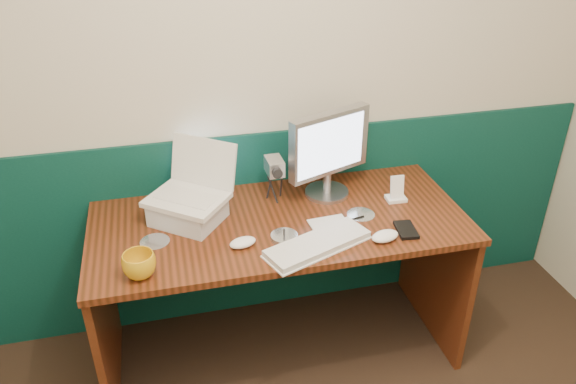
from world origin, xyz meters
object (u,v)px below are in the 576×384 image
object	(u,v)px
laptop	(184,175)
keyboard	(318,245)
camcorder	(275,180)
mug	(139,265)
desk	(280,289)
monitor	(328,155)

from	to	relation	value
laptop	keyboard	bearing A→B (deg)	4.18
keyboard	camcorder	xyz separation A→B (m)	(-0.08, 0.41, 0.08)
keyboard	mug	world-z (taller)	mug
camcorder	mug	bearing A→B (deg)	-146.43
keyboard	camcorder	distance (m)	0.43
laptop	mug	bearing A→B (deg)	-83.20
laptop	mug	distance (m)	0.43
mug	desk	bearing A→B (deg)	23.49
laptop	monitor	xyz separation A→B (m)	(0.64, 0.08, -0.02)
monitor	camcorder	xyz separation A→B (m)	(-0.24, 0.01, -0.11)
monitor	laptop	bearing A→B (deg)	165.75
monitor	keyboard	world-z (taller)	monitor
laptop	camcorder	xyz separation A→B (m)	(0.40, 0.09, -0.13)
monitor	mug	bearing A→B (deg)	-175.00
desk	monitor	size ratio (longest dim) A/B	3.97
mug	camcorder	bearing A→B (deg)	35.70
desk	monitor	distance (m)	0.65
monitor	keyboard	xyz separation A→B (m)	(-0.16, -0.40, -0.19)
desk	mug	distance (m)	0.76
monitor	camcorder	world-z (taller)	monitor
desk	camcorder	distance (m)	0.50
mug	laptop	bearing A→B (deg)	58.90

